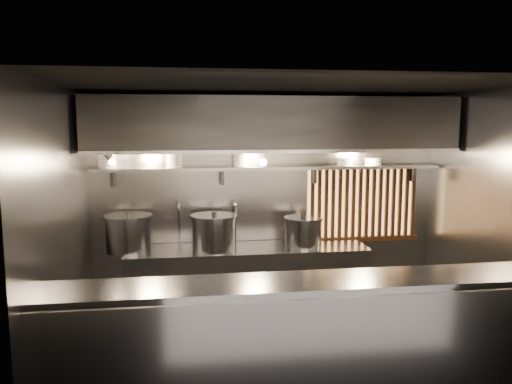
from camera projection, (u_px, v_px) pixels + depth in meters
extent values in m
plane|color=black|center=(289.00, 355.00, 5.28)|extent=(4.50, 4.50, 0.00)
plane|color=black|center=(292.00, 86.00, 4.91)|extent=(4.50, 4.50, 0.00)
plane|color=gray|center=(267.00, 203.00, 6.57)|extent=(4.50, 0.00, 4.50)
plane|color=gray|center=(61.00, 232.00, 4.78)|extent=(0.00, 3.00, 3.00)
plane|color=gray|center=(494.00, 220.00, 5.41)|extent=(0.00, 3.00, 3.00)
cube|color=#95959A|center=(313.00, 345.00, 4.28)|extent=(4.50, 0.50, 1.10)
cube|color=#939399|center=(321.00, 359.00, 4.02)|extent=(4.50, 0.02, 1.01)
cube|color=#95959A|center=(314.00, 281.00, 4.20)|extent=(4.50, 0.56, 0.03)
cube|color=#95959A|center=(248.00, 282.00, 6.29)|extent=(3.00, 0.70, 0.90)
cube|color=#95959A|center=(269.00, 168.00, 6.32)|extent=(4.40, 0.34, 0.04)
cube|color=#2D2D30|center=(273.00, 125.00, 6.04)|extent=(4.40, 0.80, 0.65)
cube|color=#95959A|center=(279.00, 152.00, 5.68)|extent=(4.40, 0.03, 0.04)
cube|color=#F9BE70|center=(362.00, 203.00, 6.73)|extent=(1.50, 0.02, 0.92)
cube|color=brown|center=(365.00, 167.00, 6.61)|extent=(1.56, 0.06, 0.06)
cube|color=brown|center=(362.00, 239.00, 6.75)|extent=(1.56, 0.06, 0.06)
cube|color=brown|center=(312.00, 204.00, 6.58)|extent=(0.04, 0.04, 0.92)
cube|color=brown|center=(319.00, 204.00, 6.60)|extent=(0.04, 0.04, 0.92)
cube|color=brown|center=(326.00, 204.00, 6.61)|extent=(0.04, 0.04, 0.92)
cube|color=brown|center=(333.00, 204.00, 6.62)|extent=(0.04, 0.04, 0.92)
cube|color=brown|center=(340.00, 204.00, 6.64)|extent=(0.04, 0.04, 0.92)
cube|color=brown|center=(347.00, 204.00, 6.65)|extent=(0.04, 0.04, 0.92)
cube|color=brown|center=(353.00, 203.00, 6.66)|extent=(0.04, 0.04, 0.92)
cube|color=brown|center=(360.00, 203.00, 6.67)|extent=(0.04, 0.04, 0.92)
cube|color=brown|center=(367.00, 203.00, 6.69)|extent=(0.04, 0.04, 0.92)
cube|color=brown|center=(373.00, 203.00, 6.70)|extent=(0.04, 0.04, 0.92)
cube|color=brown|center=(380.00, 203.00, 6.71)|extent=(0.04, 0.04, 0.92)
cube|color=brown|center=(387.00, 203.00, 6.73)|extent=(0.04, 0.04, 0.92)
cube|color=brown|center=(393.00, 202.00, 6.74)|extent=(0.04, 0.04, 0.92)
cube|color=brown|center=(400.00, 202.00, 6.75)|extent=(0.04, 0.04, 0.92)
cube|color=brown|center=(407.00, 202.00, 6.77)|extent=(0.04, 0.04, 0.92)
cube|color=brown|center=(413.00, 202.00, 6.78)|extent=(0.04, 0.04, 0.92)
cylinder|color=silver|center=(179.00, 222.00, 6.39)|extent=(0.03, 0.03, 0.48)
sphere|color=silver|center=(179.00, 203.00, 6.35)|extent=(0.04, 0.04, 0.04)
cylinder|color=silver|center=(179.00, 205.00, 6.23)|extent=(0.03, 0.26, 0.03)
sphere|color=silver|center=(178.00, 207.00, 6.10)|extent=(0.04, 0.04, 0.04)
cylinder|color=silver|center=(179.00, 212.00, 6.11)|extent=(0.03, 0.03, 0.14)
cylinder|color=silver|center=(233.00, 220.00, 6.48)|extent=(0.03, 0.03, 0.48)
sphere|color=silver|center=(233.00, 202.00, 6.45)|extent=(0.04, 0.04, 0.04)
cylinder|color=silver|center=(234.00, 204.00, 6.32)|extent=(0.03, 0.26, 0.03)
sphere|color=silver|center=(235.00, 205.00, 6.20)|extent=(0.04, 0.04, 0.04)
cylinder|color=silver|center=(235.00, 211.00, 6.21)|extent=(0.03, 0.03, 0.14)
cone|color=#95959A|center=(109.00, 157.00, 5.57)|extent=(0.25, 0.27, 0.20)
sphere|color=#FFE0B2|center=(112.00, 162.00, 5.57)|extent=(0.07, 0.07, 0.07)
cylinder|color=#2D2D30|center=(110.00, 149.00, 5.66)|extent=(0.02, 0.22, 0.02)
cylinder|color=#2D2D30|center=(263.00, 156.00, 6.17)|extent=(0.01, 0.01, 0.12)
sphere|color=#FFE0B2|center=(263.00, 162.00, 6.18)|extent=(0.09, 0.09, 0.09)
cylinder|color=#95959A|center=(129.00, 234.00, 6.03)|extent=(0.61, 0.61, 0.41)
cylinder|color=#95959A|center=(128.00, 216.00, 6.00)|extent=(0.65, 0.65, 0.03)
cylinder|color=#2D2D30|center=(128.00, 213.00, 6.00)|extent=(0.06, 0.06, 0.04)
cylinder|color=#95959A|center=(214.00, 234.00, 6.09)|extent=(0.67, 0.67, 0.40)
cylinder|color=#95959A|center=(214.00, 216.00, 6.07)|extent=(0.70, 0.70, 0.03)
cylinder|color=#2D2D30|center=(214.00, 213.00, 6.06)|extent=(0.06, 0.06, 0.04)
cylinder|color=#95959A|center=(303.00, 233.00, 6.28)|extent=(0.55, 0.55, 0.34)
cylinder|color=#95959A|center=(304.00, 218.00, 6.25)|extent=(0.59, 0.59, 0.03)
cylinder|color=#2D2D30|center=(304.00, 216.00, 6.25)|extent=(0.06, 0.06, 0.04)
cylinder|color=white|center=(108.00, 167.00, 6.04)|extent=(0.22, 0.22, 0.03)
cylinder|color=white|center=(108.00, 163.00, 6.04)|extent=(0.22, 0.22, 0.03)
cylinder|color=white|center=(107.00, 160.00, 6.03)|extent=(0.22, 0.22, 0.03)
cylinder|color=white|center=(107.00, 157.00, 6.03)|extent=(0.22, 0.22, 0.03)
cylinder|color=white|center=(107.00, 155.00, 6.02)|extent=(0.24, 0.24, 0.01)
cylinder|color=white|center=(174.00, 166.00, 6.15)|extent=(0.20, 0.20, 0.03)
cylinder|color=white|center=(174.00, 163.00, 6.15)|extent=(0.20, 0.20, 0.03)
cylinder|color=white|center=(174.00, 160.00, 6.14)|extent=(0.20, 0.20, 0.03)
cylinder|color=white|center=(174.00, 157.00, 6.14)|extent=(0.20, 0.20, 0.03)
cylinder|color=white|center=(174.00, 154.00, 6.13)|extent=(0.21, 0.21, 0.01)
cylinder|color=white|center=(242.00, 165.00, 6.27)|extent=(0.21, 0.21, 0.03)
cylinder|color=white|center=(242.00, 162.00, 6.27)|extent=(0.21, 0.21, 0.03)
cylinder|color=white|center=(242.00, 159.00, 6.26)|extent=(0.21, 0.21, 0.03)
cylinder|color=white|center=(242.00, 156.00, 6.26)|extent=(0.21, 0.21, 0.03)
cylinder|color=white|center=(242.00, 154.00, 6.25)|extent=(0.22, 0.22, 0.01)
cylinder|color=white|center=(345.00, 164.00, 6.46)|extent=(0.19, 0.19, 0.03)
cylinder|color=white|center=(345.00, 161.00, 6.45)|extent=(0.19, 0.19, 0.03)
cylinder|color=white|center=(345.00, 159.00, 6.45)|extent=(0.21, 0.21, 0.01)
cylinder|color=white|center=(373.00, 164.00, 6.51)|extent=(0.21, 0.21, 0.03)
cylinder|color=white|center=(373.00, 161.00, 6.51)|extent=(0.21, 0.21, 0.03)
cylinder|color=white|center=(373.00, 158.00, 6.50)|extent=(0.23, 0.23, 0.01)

